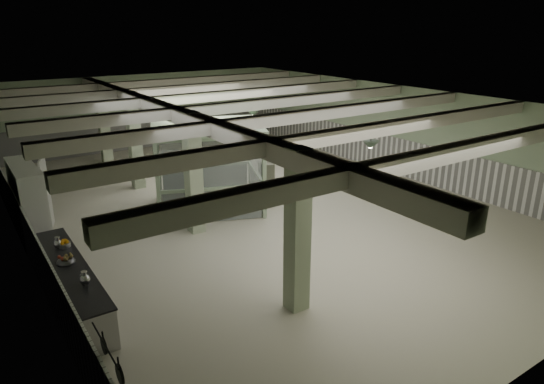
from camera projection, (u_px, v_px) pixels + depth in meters
floor at (250, 205)px, 16.69m from camera, size 20.00×20.00×0.00m
ceiling at (248, 100)px, 15.50m from camera, size 14.00×20.00×0.02m
wall_back at (143, 112)px, 23.92m from camera, size 14.00×0.02×3.60m
wall_left at (16, 193)px, 12.39m from camera, size 0.02×20.00×3.60m
wall_right at (395, 130)px, 19.80m from camera, size 0.02×20.00×3.60m
wainscot_left at (24, 231)px, 12.75m from camera, size 0.05×19.90×1.50m
wainscot_right at (392, 155)px, 20.14m from camera, size 0.05×19.90×1.50m
wainscot_back at (145, 133)px, 24.24m from camera, size 13.90×0.05×1.50m
girder at (176, 114)px, 14.25m from camera, size 0.45×19.90×0.40m
beam_a at (444, 155)px, 9.70m from camera, size 13.90×0.35×0.32m
beam_b at (357, 133)px, 11.65m from camera, size 13.90×0.35×0.32m
beam_c at (295, 117)px, 13.61m from camera, size 13.90×0.35×0.32m
beam_d at (248, 105)px, 15.56m from camera, size 13.90×0.35×0.32m
beam_e at (212, 96)px, 17.52m from camera, size 13.90×0.35×0.32m
beam_f at (183, 89)px, 19.47m from camera, size 13.90×0.35×0.32m
beam_g at (160, 83)px, 21.43m from camera, size 13.90×0.35×0.32m
column_a at (297, 232)px, 10.08m from camera, size 0.42×0.42×3.60m
column_b at (193, 174)px, 13.99m from camera, size 0.42×0.42×3.60m
column_c at (135, 141)px, 17.90m from camera, size 0.42×0.42×3.60m
column_d at (104, 124)px, 21.03m from camera, size 0.42×0.42×3.60m
hook_rail at (104, 344)px, 6.47m from camera, size 0.02×1.20×0.02m
pendant_front at (371, 145)px, 12.04m from camera, size 0.44×0.44×0.22m
pendant_mid at (253, 113)px, 16.34m from camera, size 0.44×0.44×0.22m
pendant_back at (190, 96)px, 20.25m from camera, size 0.44×0.44×0.22m
prep_counter at (70, 284)px, 10.69m from camera, size 0.80×4.55×0.91m
pitcher_near at (58, 243)px, 11.34m from camera, size 0.25×0.27×0.29m
pitcher_far at (85, 278)px, 9.75m from camera, size 0.22×0.25×0.31m
veg_colander at (66, 259)px, 10.66m from camera, size 0.45×0.45×0.18m
orange_bowl at (64, 245)px, 11.44m from camera, size 0.36×0.36×0.10m
skillet_near at (120, 374)px, 6.24m from camera, size 0.04×0.28×0.28m
skillet_far at (104, 346)px, 6.79m from camera, size 0.03×0.25×0.25m
walkin_cooler at (30, 203)px, 13.59m from camera, size 0.95×2.50×2.29m
guard_booth at (208, 153)px, 15.87m from camera, size 4.35×4.05×2.83m
filing_cabinet at (266, 181)px, 17.12m from camera, size 0.56×0.69×1.31m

